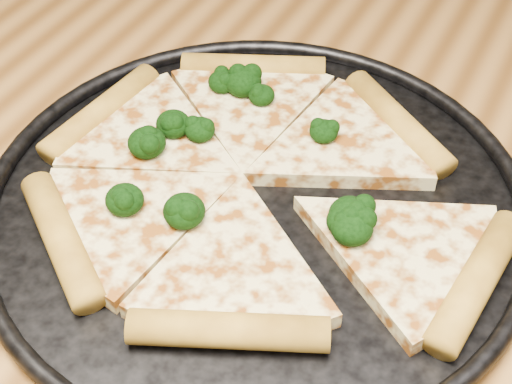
% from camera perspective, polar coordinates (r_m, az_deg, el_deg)
% --- Properties ---
extents(pizza_pan, '(0.40, 0.40, 0.02)m').
position_cam_1_polar(pizza_pan, '(0.55, 0.00, -0.60)').
color(pizza_pan, black).
rests_on(pizza_pan, dining_table).
extents(pizza, '(0.35, 0.32, 0.02)m').
position_cam_1_polar(pizza, '(0.56, -0.35, 0.93)').
color(pizza, beige).
rests_on(pizza, pizza_pan).
extents(broccoli_florets, '(0.20, 0.19, 0.02)m').
position_cam_1_polar(broccoli_florets, '(0.56, -1.14, 2.55)').
color(broccoli_florets, black).
rests_on(broccoli_florets, pizza).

